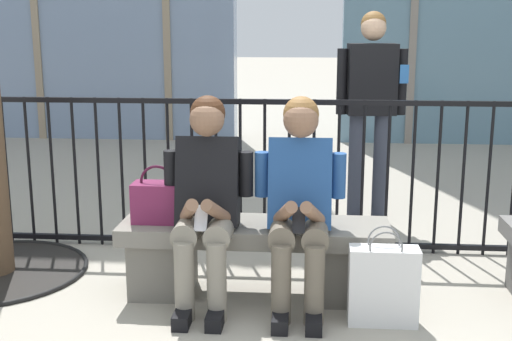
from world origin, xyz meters
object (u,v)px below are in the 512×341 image
at_px(seated_person_with_phone, 206,195).
at_px(seated_person_companion, 300,197).
at_px(handbag_on_bench, 158,201).
at_px(shopping_bag, 383,285).
at_px(bystander_at_railing, 371,102).
at_px(stone_bench, 255,252).

bearing_deg(seated_person_with_phone, seated_person_companion, 0.00).
relative_size(handbag_on_bench, shopping_bag, 0.64).
relative_size(seated_person_companion, shopping_bag, 2.23).
bearing_deg(seated_person_companion, bystander_at_railing, 72.73).
xyz_separation_m(seated_person_with_phone, seated_person_companion, (0.53, 0.00, 0.00)).
xyz_separation_m(seated_person_with_phone, bystander_at_railing, (1.07, 1.72, 0.35)).
xyz_separation_m(seated_person_companion, bystander_at_railing, (0.53, 1.72, 0.35)).
distance_m(stone_bench, shopping_bag, 0.81).
distance_m(seated_person_with_phone, bystander_at_railing, 2.05).
bearing_deg(handbag_on_bench, seated_person_with_phone, -20.73).
relative_size(shopping_bag, bystander_at_railing, 0.32).
relative_size(seated_person_with_phone, bystander_at_railing, 0.71).
bearing_deg(seated_person_with_phone, bystander_at_railing, 58.17).
height_order(handbag_on_bench, shopping_bag, handbag_on_bench).
bearing_deg(bystander_at_railing, seated_person_companion, -107.27).
bearing_deg(handbag_on_bench, bystander_at_railing, 49.22).
bearing_deg(handbag_on_bench, seated_person_companion, -7.98).
bearing_deg(bystander_at_railing, stone_bench, -116.72).
bearing_deg(shopping_bag, bystander_at_railing, 87.89).
distance_m(seated_person_with_phone, seated_person_companion, 0.53).
xyz_separation_m(shopping_bag, bystander_at_railing, (0.07, 1.93, 0.78)).
distance_m(seated_person_companion, bystander_at_railing, 1.84).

